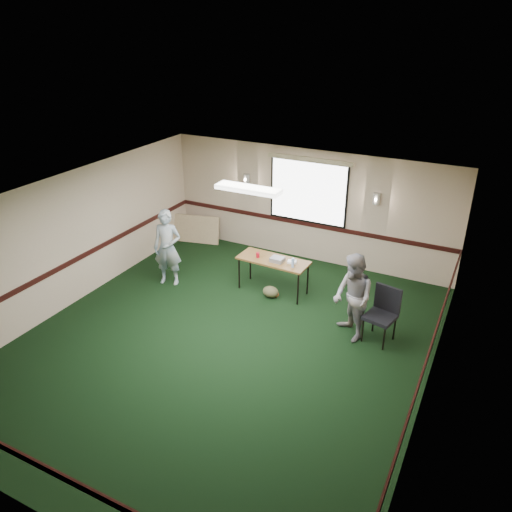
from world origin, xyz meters
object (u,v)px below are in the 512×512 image
at_px(conference_chair, 383,310).
at_px(person_left, 168,248).
at_px(person_right, 353,298).
at_px(projector, 277,259).
at_px(folding_table, 273,262).

distance_m(conference_chair, person_left, 4.73).
distance_m(person_left, person_right, 4.21).
height_order(conference_chair, person_left, person_left).
height_order(projector, person_left, person_left).
xyz_separation_m(projector, person_right, (1.88, -0.84, 0.02)).
relative_size(conference_chair, person_left, 0.60).
height_order(projector, conference_chair, conference_chair).
distance_m(folding_table, person_right, 2.18).
distance_m(conference_chair, person_right, 0.61).
relative_size(projector, person_right, 0.16).
bearing_deg(person_right, person_left, -136.07).
bearing_deg(person_left, folding_table, 0.59).
relative_size(folding_table, projector, 5.71).
distance_m(projector, conference_chair, 2.49).
xyz_separation_m(folding_table, person_right, (1.99, -0.89, 0.12)).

